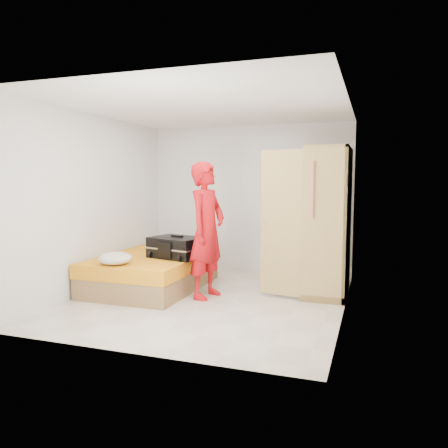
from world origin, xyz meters
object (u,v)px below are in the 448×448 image
(person, at_px, (207,230))
(round_cushion, at_px, (115,258))
(bed, at_px, (152,272))
(wardrobe, at_px, (324,225))
(suitcase, at_px, (177,247))

(person, distance_m, round_cushion, 1.30)
(bed, height_order, wardrobe, wardrobe)
(bed, bearing_deg, round_cushion, -99.00)
(person, xyz_separation_m, suitcase, (-0.55, 0.20, -0.30))
(suitcase, bearing_deg, wardrobe, 28.70)
(bed, bearing_deg, suitcase, -1.22)
(person, bearing_deg, round_cushion, 127.61)
(wardrobe, height_order, round_cushion, wardrobe)
(wardrobe, bearing_deg, suitcase, -165.47)
(person, relative_size, suitcase, 2.13)
(wardrobe, xyz_separation_m, suitcase, (-2.08, -0.54, -0.35))
(suitcase, bearing_deg, round_cushion, -111.00)
(wardrobe, relative_size, person, 1.11)
(person, xyz_separation_m, round_cushion, (-1.10, -0.59, -0.36))
(suitcase, height_order, round_cushion, suitcase)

